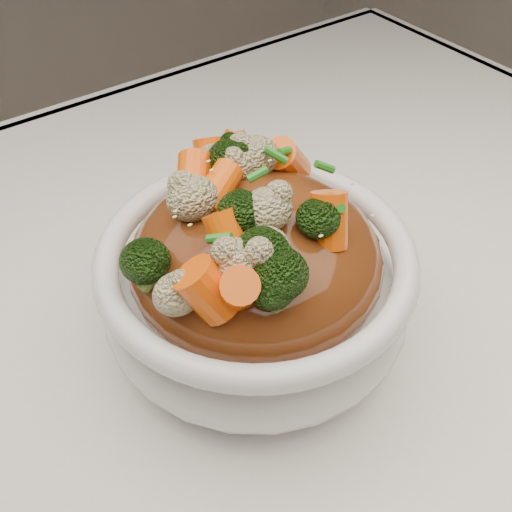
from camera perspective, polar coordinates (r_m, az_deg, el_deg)
dining_table at (r=0.84m, az=-4.45°, el=-22.99°), size 1.20×0.80×0.75m
tablecloth at (r=0.53m, az=-6.52°, el=-7.55°), size 1.20×0.80×0.04m
bowl at (r=0.47m, az=-0.00°, el=-3.16°), size 0.27×0.27×0.09m
sauce_base at (r=0.45m, az=-0.00°, el=-0.31°), size 0.22×0.22×0.10m
carrots at (r=0.40m, az=-0.00°, el=6.76°), size 0.22×0.22×0.06m
broccoli at (r=0.40m, az=-0.00°, el=6.64°), size 0.22×0.22×0.05m
cauliflower at (r=0.41m, az=-0.00°, el=6.39°), size 0.22×0.22×0.04m
scallions at (r=0.40m, az=-0.00°, el=6.89°), size 0.16×0.16×0.02m
sesame_seeds at (r=0.40m, az=-0.00°, el=6.89°), size 0.20×0.20×0.01m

